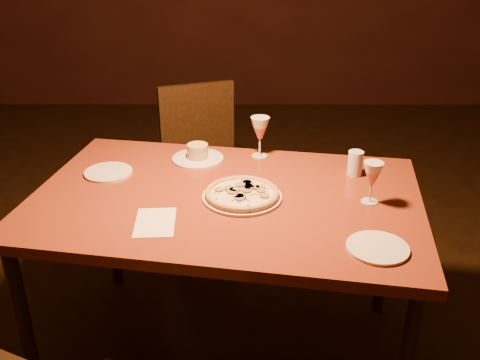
{
  "coord_description": "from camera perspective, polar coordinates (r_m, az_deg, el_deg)",
  "views": [
    {
      "loc": [
        0.22,
        -2.01,
        1.76
      ],
      "look_at": [
        0.22,
        -0.12,
        0.84
      ],
      "focal_mm": 40.0,
      "sensor_mm": 36.0,
      "label": 1
    }
  ],
  "objects": [
    {
      "name": "chair_far",
      "position": [
        3.13,
        -3.82,
        2.43
      ],
      "size": [
        0.57,
        0.57,
        0.93
      ],
      "rotation": [
        0.0,
        0.0,
        0.34
      ],
      "color": "black",
      "rests_on": "floor"
    },
    {
      "name": "wine_glass_far",
      "position": [
        2.39,
        2.14,
        4.6
      ],
      "size": [
        0.08,
        0.08,
        0.19
      ],
      "primitive_type": null,
      "color": "#C46C51",
      "rests_on": "dining_table"
    },
    {
      "name": "floor",
      "position": [
        2.68,
        -4.8,
        -15.32
      ],
      "size": [
        7.0,
        7.0,
        0.0
      ],
      "primitive_type": "plane",
      "color": "black",
      "rests_on": "ground"
    },
    {
      "name": "menu_card",
      "position": [
        1.92,
        -9.04,
        -4.47
      ],
      "size": [
        0.15,
        0.21,
        0.0
      ],
      "primitive_type": "cube",
      "rotation": [
        0.0,
        0.0,
        0.06
      ],
      "color": "white",
      "rests_on": "dining_table"
    },
    {
      "name": "side_plate_left",
      "position": [
        2.32,
        -13.87,
        0.81
      ],
      "size": [
        0.2,
        0.2,
        0.01
      ],
      "primitive_type": "cylinder",
      "color": "silver",
      "rests_on": "dining_table"
    },
    {
      "name": "side_plate_near",
      "position": [
        1.8,
        14.47,
        -7.01
      ],
      "size": [
        0.2,
        0.2,
        0.01
      ],
      "primitive_type": "cylinder",
      "color": "silver",
      "rests_on": "dining_table"
    },
    {
      "name": "water_tumbler",
      "position": [
        2.28,
        12.19,
        1.77
      ],
      "size": [
        0.06,
        0.06,
        0.1
      ],
      "primitive_type": "cylinder",
      "color": "silver",
      "rests_on": "dining_table"
    },
    {
      "name": "ramekin_saucer",
      "position": [
        2.39,
        -4.53,
        2.69
      ],
      "size": [
        0.23,
        0.23,
        0.07
      ],
      "color": "silver",
      "rests_on": "dining_table"
    },
    {
      "name": "dining_table",
      "position": [
        2.11,
        -1.51,
        -3.31
      ],
      "size": [
        1.64,
        1.2,
        0.8
      ],
      "rotation": [
        0.0,
        0.0,
        -0.17
      ],
      "color": "maroon",
      "rests_on": "floor"
    },
    {
      "name": "pizza_plate",
      "position": [
        2.05,
        0.22,
        -1.5
      ],
      "size": [
        0.31,
        0.31,
        0.03
      ],
      "color": "silver",
      "rests_on": "dining_table"
    },
    {
      "name": "wine_glass_right",
      "position": [
        2.05,
        13.86,
        -0.26
      ],
      "size": [
        0.07,
        0.07,
        0.16
      ],
      "primitive_type": null,
      "color": "#C46C51",
      "rests_on": "dining_table"
    }
  ]
}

